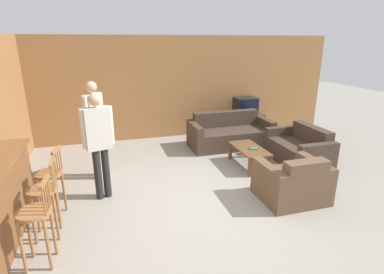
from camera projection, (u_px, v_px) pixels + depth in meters
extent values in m
plane|color=gray|center=(213.00, 204.00, 4.73)|extent=(24.00, 24.00, 0.00)
cube|color=#9E6B3D|center=(164.00, 88.00, 7.70)|extent=(9.40, 0.08, 2.60)
cylinder|color=#996638|center=(33.00, 212.00, 3.27)|extent=(0.41, 0.41, 0.04)
cylinder|color=#996638|center=(29.00, 234.00, 3.48)|extent=(0.04, 0.04, 0.66)
cylinder|color=#996638|center=(22.00, 248.00, 3.24)|extent=(0.04, 0.04, 0.66)
cylinder|color=#996638|center=(53.00, 231.00, 3.53)|extent=(0.04, 0.04, 0.66)
cylinder|color=#996638|center=(48.00, 245.00, 3.28)|extent=(0.04, 0.04, 0.66)
cylinder|color=#996638|center=(49.00, 192.00, 3.35)|extent=(0.02, 0.02, 0.32)
cylinder|color=#996638|center=(47.00, 195.00, 3.28)|extent=(0.02, 0.02, 0.32)
cylinder|color=#996638|center=(46.00, 198.00, 3.21)|extent=(0.02, 0.02, 0.32)
cylinder|color=#996638|center=(44.00, 202.00, 3.15)|extent=(0.02, 0.02, 0.32)
cube|color=#996638|center=(44.00, 182.00, 3.20)|extent=(0.06, 0.32, 0.04)
cylinder|color=#996638|center=(42.00, 190.00, 3.77)|extent=(0.38, 0.38, 0.04)
cylinder|color=#996638|center=(37.00, 210.00, 3.95)|extent=(0.04, 0.04, 0.66)
cylinder|color=#996638|center=(33.00, 221.00, 3.72)|extent=(0.04, 0.04, 0.66)
cylinder|color=#996638|center=(58.00, 207.00, 4.03)|extent=(0.04, 0.04, 0.66)
cylinder|color=#996638|center=(56.00, 218.00, 3.79)|extent=(0.04, 0.04, 0.66)
cylinder|color=#996638|center=(55.00, 172.00, 3.86)|extent=(0.02, 0.02, 0.32)
cylinder|color=#996638|center=(54.00, 174.00, 3.79)|extent=(0.02, 0.02, 0.32)
cylinder|color=#996638|center=(53.00, 177.00, 3.72)|extent=(0.02, 0.02, 0.32)
cylinder|color=#996638|center=(53.00, 179.00, 3.66)|extent=(0.02, 0.02, 0.32)
cube|color=#996638|center=(52.00, 163.00, 3.70)|extent=(0.04, 0.32, 0.04)
cylinder|color=#996638|center=(48.00, 174.00, 4.23)|extent=(0.45, 0.45, 0.04)
cylinder|color=#996638|center=(46.00, 191.00, 4.45)|extent=(0.04, 0.04, 0.66)
cylinder|color=#996638|center=(39.00, 200.00, 4.20)|extent=(0.04, 0.04, 0.66)
cylinder|color=#996638|center=(64.00, 191.00, 4.47)|extent=(0.04, 0.04, 0.66)
cylinder|color=#996638|center=(58.00, 200.00, 4.22)|extent=(0.04, 0.04, 0.66)
cylinder|color=#996638|center=(61.00, 159.00, 4.29)|extent=(0.02, 0.02, 0.32)
cylinder|color=#996638|center=(59.00, 161.00, 4.22)|extent=(0.02, 0.02, 0.32)
cylinder|color=#996638|center=(57.00, 163.00, 4.15)|extent=(0.02, 0.02, 0.32)
cylinder|color=#996638|center=(55.00, 165.00, 4.08)|extent=(0.02, 0.02, 0.32)
cube|color=#996638|center=(56.00, 150.00, 4.13)|extent=(0.10, 0.32, 0.04)
cube|color=#423328|center=(230.00, 138.00, 7.27)|extent=(1.65, 0.90, 0.43)
cube|color=#423328|center=(226.00, 118.00, 7.46)|extent=(1.65, 0.22, 0.37)
cube|color=#423328|center=(195.00, 137.00, 7.00)|extent=(0.16, 0.90, 0.63)
cube|color=#423328|center=(264.00, 131.00, 7.48)|extent=(0.16, 0.90, 0.63)
cube|color=brown|center=(291.00, 186.00, 4.85)|extent=(0.68, 0.85, 0.43)
cube|color=brown|center=(306.00, 172.00, 4.44)|extent=(0.68, 0.22, 0.35)
cube|color=brown|center=(314.00, 178.00, 4.93)|extent=(0.16, 0.85, 0.62)
cube|color=brown|center=(268.00, 184.00, 4.71)|extent=(0.16, 0.85, 0.62)
cube|color=#423328|center=(297.00, 153.00, 6.30)|extent=(0.83, 1.06, 0.43)
cube|color=#423328|center=(312.00, 134.00, 6.26)|extent=(0.22, 1.06, 0.34)
cube|color=#423328|center=(282.00, 140.00, 6.83)|extent=(0.83, 0.16, 0.62)
cube|color=#423328|center=(317.00, 159.00, 5.71)|extent=(0.83, 0.16, 0.62)
cube|color=brown|center=(250.00, 149.00, 6.05)|extent=(0.51, 1.00, 0.04)
cube|color=brown|center=(250.00, 168.00, 5.64)|extent=(0.06, 0.06, 0.37)
cube|color=brown|center=(270.00, 165.00, 5.75)|extent=(0.06, 0.06, 0.37)
cube|color=brown|center=(230.00, 151.00, 6.48)|extent=(0.06, 0.06, 0.37)
cube|color=brown|center=(248.00, 149.00, 6.59)|extent=(0.06, 0.06, 0.37)
cube|color=#513823|center=(244.00, 124.00, 8.26)|extent=(1.00, 0.50, 0.55)
cube|color=black|center=(245.00, 106.00, 8.11)|extent=(0.58, 0.44, 0.46)
cube|color=black|center=(249.00, 108.00, 7.91)|extent=(0.51, 0.01, 0.39)
cube|color=#33704C|center=(254.00, 149.00, 5.98)|extent=(0.17, 0.17, 0.02)
cylinder|color=silver|center=(100.00, 154.00, 5.63)|extent=(0.12, 0.12, 0.88)
cylinder|color=silver|center=(96.00, 156.00, 5.50)|extent=(0.12, 0.12, 0.88)
cube|color=beige|center=(94.00, 114.00, 5.32)|extent=(0.34, 0.43, 0.70)
cylinder|color=beige|center=(100.00, 109.00, 5.51)|extent=(0.08, 0.08, 0.64)
cylinder|color=beige|center=(86.00, 115.00, 5.11)|extent=(0.08, 0.08, 0.64)
sphere|color=tan|center=(91.00, 87.00, 5.17)|extent=(0.20, 0.20, 0.20)
cylinder|color=black|center=(106.00, 173.00, 4.86)|extent=(0.12, 0.12, 0.84)
cylinder|color=black|center=(98.00, 175.00, 4.79)|extent=(0.12, 0.12, 0.84)
cube|color=beige|center=(98.00, 129.00, 4.60)|extent=(0.41, 0.25, 0.67)
cylinder|color=beige|center=(111.00, 125.00, 4.69)|extent=(0.08, 0.08, 0.61)
cylinder|color=beige|center=(83.00, 129.00, 4.48)|extent=(0.08, 0.08, 0.61)
sphere|color=tan|center=(95.00, 100.00, 4.46)|extent=(0.19, 0.19, 0.19)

